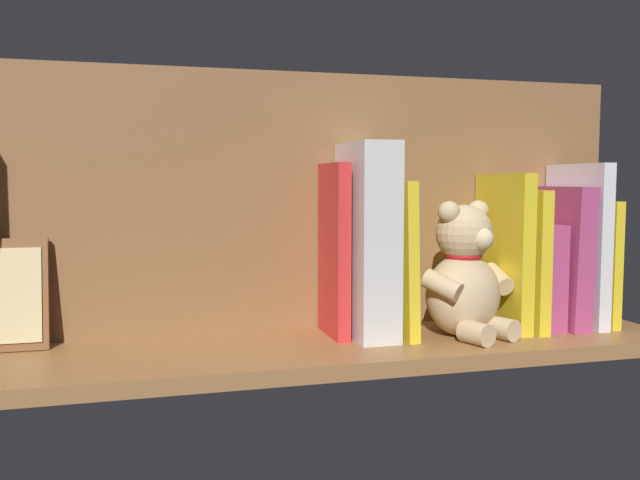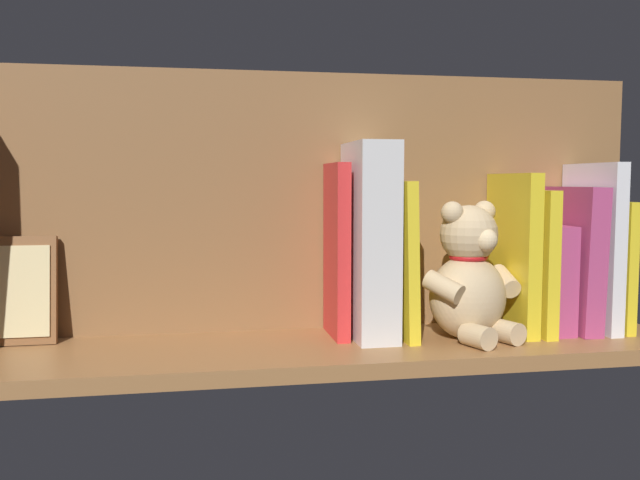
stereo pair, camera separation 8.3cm
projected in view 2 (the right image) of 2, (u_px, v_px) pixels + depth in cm
name	position (u px, v px, depth cm)	size (l,w,h in cm)	color
ground_plane	(320.00, 350.00, 97.95)	(106.32, 25.28, 2.20)	#9E6B3D
shelf_back_panel	(308.00, 202.00, 106.35)	(106.32, 1.50, 39.74)	brown
book_0	(605.00, 264.00, 107.38)	(1.61, 14.38, 19.98)	yellow
book_1	(592.00, 246.00, 106.39)	(2.14, 14.92, 25.86)	silver
book_2	(571.00, 258.00, 105.98)	(3.17, 14.81, 22.21)	#B23F72
book_3	(546.00, 277.00, 106.04)	(3.02, 13.77, 16.41)	#B23F72
book_4	(530.00, 261.00, 104.61)	(1.91, 15.05, 21.73)	yellow
book_5	(512.00, 253.00, 104.17)	(2.15, 14.69, 24.26)	yellow
teddy_bear	(469.00, 279.00, 99.41)	(15.48, 15.40, 20.22)	#D1B284
book_6	(399.00, 259.00, 101.22)	(1.67, 14.19, 23.08)	yellow
dictionary_thick_white	(370.00, 240.00, 100.19)	(5.84, 13.95, 28.75)	silver
book_7	(337.00, 250.00, 101.10)	(1.96, 10.81, 25.75)	red
picture_frame_leaning	(19.00, 291.00, 96.45)	(10.32, 3.89, 15.39)	brown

